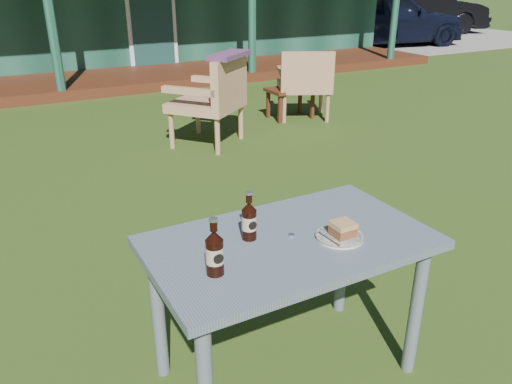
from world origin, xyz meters
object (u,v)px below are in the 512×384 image
armchair_left (214,96)px  cafe_table (289,259)px  cola_bottle_near (249,220)px  side_table (291,93)px  cola_bottle_far (215,252)px  car_near (385,18)px  car_far (417,10)px  armchair_right (305,81)px  plate (340,236)px  cake_slice (343,229)px

armchair_left → cafe_table: bearing=-108.9°
cola_bottle_near → side_table: cola_bottle_near is taller
cola_bottle_far → car_near: bearing=45.2°
car_near → armchair_left: bearing=136.9°
car_near → cola_bottle_far: car_near is taller
side_table → car_far: bearing=37.2°
car_near → car_far: same height
armchair_right → side_table: (-0.14, 0.12, -0.16)m
car_near → armchair_left: 9.40m
car_near → car_far: size_ratio=0.97×
car_near → plate: size_ratio=20.72×
cafe_table → armchair_right: armchair_right is taller
cola_bottle_far → cola_bottle_near: bearing=36.9°
car_near → cake_slice: 12.45m
cake_slice → cola_bottle_far: bearing=179.2°
cola_bottle_near → cola_bottle_far: 0.30m
cake_slice → car_far: bearing=43.7°
car_near → plate: bearing=147.1°
car_far → armchair_right: (-9.17, -7.19, -0.22)m
cafe_table → armchair_right: 4.62m
plate → side_table: (2.30, 4.01, -0.39)m
car_far → cake_slice: size_ratio=47.50×
armchair_left → side_table: bearing=22.1°
car_far → armchair_right: 11.65m
cake_slice → cola_bottle_far: size_ratio=0.40×
cola_bottle_far → armchair_right: 4.93m
car_near → plate: (-8.47, -9.12, 0.01)m
plate → cake_slice: 0.04m
cola_bottle_far → armchair_left: bearing=66.0°
car_near → side_table: 8.02m
cafe_table → cola_bottle_far: size_ratio=5.21×
cafe_table → cola_bottle_far: bearing=-166.1°
car_far → cafe_table: car_far is taller
cola_bottle_far → armchair_left: 3.80m
armchair_right → cola_bottle_near: bearing=-126.8°
armchair_left → plate: bearing=-105.6°
cola_bottle_far → armchair_left: (1.54, 3.46, -0.27)m
car_far → cafe_table: bearing=152.4°
cake_slice → armchair_right: bearing=58.1°
plate → car_far: bearing=43.7°
cake_slice → car_near: bearing=47.2°
armchair_right → cafe_table: bearing=-124.7°
plate → cola_bottle_far: cola_bottle_far is taller
plate → cola_bottle_far: 0.58m
plate → cola_bottle_near: bearing=152.0°
car_near → cola_bottle_far: (-9.04, -9.12, 0.09)m
cake_slice → cola_bottle_near: 0.40m
car_far → plate: size_ratio=21.42×
cola_bottle_near → armchair_left: armchair_left is taller
car_far → side_table: size_ratio=7.28×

